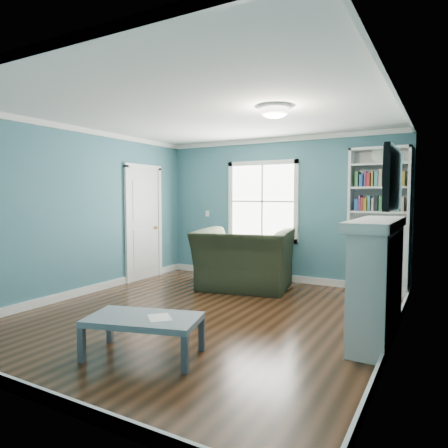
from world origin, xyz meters
The scene contains 13 objects.
floor centered at (0.00, 0.00, 0.00)m, with size 5.00×5.00×0.00m, color black.
room_walls centered at (0.00, 0.00, 1.58)m, with size 5.00×5.00×5.00m.
trim centered at (0.00, 0.00, 1.24)m, with size 4.50×5.00×2.60m.
window centered at (-0.30, 2.49, 1.45)m, with size 1.40×0.06×1.50m.
bookshelf centered at (1.77, 2.30, 0.92)m, with size 0.90×0.35×2.31m.
fireplace centered at (2.08, 0.20, 0.64)m, with size 0.44×1.58×1.30m.
tv centered at (2.20, 0.20, 1.72)m, with size 0.06×1.10×0.65m, color black.
door centered at (-2.22, 1.40, 1.07)m, with size 0.12×0.98×2.17m.
ceiling_fixture centered at (0.90, 0.10, 2.55)m, with size 0.38×0.38×0.15m.
light_switch centered at (-1.50, 2.48, 1.20)m, with size 0.08×0.01×0.12m, color white.
recliner centered at (-0.24, 1.60, 0.66)m, with size 1.52×0.99×1.33m, color black.
coffee_table centered at (0.18, -1.42, 0.34)m, with size 1.19×0.86×0.39m.
paper_sheet centered at (0.34, -1.37, 0.39)m, with size 0.20×0.26×0.00m, color white.
Camera 1 is at (2.70, -4.33, 1.55)m, focal length 32.00 mm.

